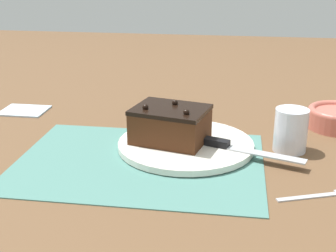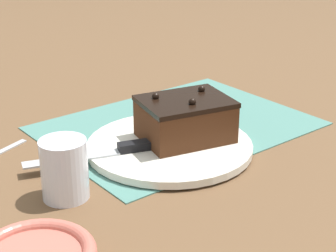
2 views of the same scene
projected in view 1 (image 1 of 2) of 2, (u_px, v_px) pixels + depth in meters
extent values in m
plane|color=brown|center=(140.00, 162.00, 0.88)|extent=(3.00, 3.00, 0.00)
cube|color=slate|center=(140.00, 161.00, 0.88)|extent=(0.46, 0.34, 0.00)
cylinder|color=white|center=(186.00, 144.00, 0.93)|extent=(0.27, 0.27, 0.01)
cube|color=#472614|center=(170.00, 126.00, 0.93)|extent=(0.16, 0.14, 0.06)
cube|color=black|center=(170.00, 110.00, 0.92)|extent=(0.16, 0.14, 0.01)
sphere|color=black|center=(186.00, 112.00, 0.88)|extent=(0.01, 0.01, 0.01)
sphere|color=black|center=(175.00, 103.00, 0.93)|extent=(0.01, 0.01, 0.01)
sphere|color=black|center=(146.00, 107.00, 0.91)|extent=(0.01, 0.01, 0.01)
cube|color=black|center=(212.00, 142.00, 0.91)|extent=(0.07, 0.04, 0.01)
cube|color=#B7BABF|center=(266.00, 155.00, 0.87)|extent=(0.15, 0.07, 0.00)
cylinder|color=white|center=(291.00, 130.00, 0.92)|extent=(0.07, 0.07, 0.09)
cube|color=silver|center=(24.00, 110.00, 1.16)|extent=(0.11, 0.09, 0.01)
cube|color=#B7BABF|center=(308.00, 196.00, 0.75)|extent=(0.10, 0.05, 0.01)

